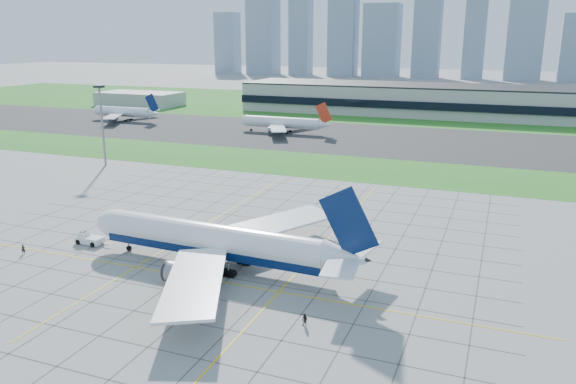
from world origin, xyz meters
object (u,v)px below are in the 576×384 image
crew_far (305,320)px  distant_jet_1 (284,123)px  airliner (215,241)px  distant_jet_0 (125,112)px  crew_near (23,249)px  light_mast (101,115)px  pushback_tug (89,239)px

crew_far → distant_jet_1: distant_jet_1 is taller
distant_jet_1 → airliner: bearing=-73.1°
crew_far → distant_jet_0: distant_jet_0 is taller
crew_near → distant_jet_1: (-6.07, 149.96, 3.54)m
crew_near → airliner: bearing=-34.3°
distant_jet_0 → distant_jet_1: size_ratio=1.00×
light_mast → distant_jet_0: light_mast is taller
pushback_tug → crew_near: pushback_tug is taller
crew_far → light_mast: bearing=160.2°
airliner → crew_far: 27.06m
crew_near → distant_jet_1: bearing=45.9°
distant_jet_1 → pushback_tug: bearing=-84.4°
crew_far → distant_jet_0: (-152.82, 162.45, 3.51)m
pushback_tug → distant_jet_1: (-13.83, 140.91, 3.47)m
airliner → distant_jet_1: bearing=109.2°
light_mast → distant_jet_1: size_ratio=0.60×
light_mast → distant_jet_1: 86.95m
distant_jet_1 → light_mast: bearing=-110.5°
crew_far → distant_jet_1: (-65.48, 156.83, 3.51)m
airliner → distant_jet_1: size_ratio=1.33×
pushback_tug → crew_far: 54.05m
pushback_tug → crew_far: bearing=-14.8°
distant_jet_0 → pushback_tug: bearing=-55.4°
airliner → distant_jet_0: size_ratio=1.33×
airliner → distant_jet_0: (-130.52, 147.62, -0.34)m
crew_near → pushback_tug: bearing=3.0°
light_mast → crew_far: 123.20m
light_mast → airliner: (73.35, -61.31, -11.36)m
airliner → crew_far: size_ratio=29.03×
light_mast → crew_near: (36.24, -69.27, -15.24)m
pushback_tug → distant_jet_1: distant_jet_1 is taller
light_mast → distant_jet_1: (30.18, 80.70, -11.70)m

